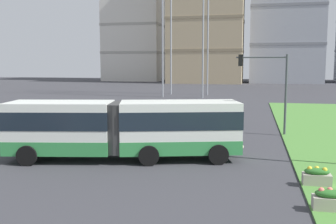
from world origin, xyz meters
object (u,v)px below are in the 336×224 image
articulated_bus (124,128)px  flower_planter_3 (317,176)px  apartment_tower_westcentre (207,6)px  traffic_light_far_right (269,80)px  car_navy_sedan (92,122)px  flower_planter_2 (330,199)px  apartment_tower_west (138,15)px

articulated_bus → flower_planter_3: articulated_bus is taller
articulated_bus → apartment_tower_westcentre: apartment_tower_westcentre is taller
articulated_bus → flower_planter_3: size_ratio=10.92×
articulated_bus → flower_planter_3: bearing=-16.4°
articulated_bus → flower_planter_3: 9.47m
traffic_light_far_right → car_navy_sedan: bearing=-173.1°
traffic_light_far_right → apartment_tower_westcentre: size_ratio=0.14×
flower_planter_2 → apartment_tower_west: (-37.98, 104.55, 19.68)m
flower_planter_3 → apartment_tower_west: apartment_tower_west is taller
flower_planter_2 → traffic_light_far_right: size_ratio=0.20×
flower_planter_2 → apartment_tower_west: size_ratio=0.03×
apartment_tower_westcentre → flower_planter_2: bearing=-80.6°
car_navy_sedan → apartment_tower_west: (-23.96, 91.67, 19.36)m
articulated_bus → traffic_light_far_right: size_ratio=2.16×
car_navy_sedan → flower_planter_2: car_navy_sedan is taller
apartment_tower_west → apartment_tower_westcentre: apartment_tower_westcentre is taller
flower_planter_2 → flower_planter_3: same height
articulated_bus → car_navy_sedan: size_ratio=2.66×
traffic_light_far_right → articulated_bus: bearing=-129.8°
flower_planter_3 → apartment_tower_westcentre: (-15.13, 88.88, 19.81)m
apartment_tower_westcentre → flower_planter_3: bearing=-80.3°
apartment_tower_west → apartment_tower_westcentre: 26.23m
apartment_tower_west → car_navy_sedan: bearing=-75.4°
flower_planter_3 → apartment_tower_west: bearing=110.5°
apartment_tower_west → apartment_tower_westcentre: bearing=-29.4°
apartment_tower_west → traffic_light_far_right: bearing=-68.0°
car_navy_sedan → apartment_tower_west: 96.70m
traffic_light_far_right → apartment_tower_west: size_ratio=0.14×
car_navy_sedan → flower_planter_2: size_ratio=4.10×
car_navy_sedan → flower_planter_2: 19.04m
articulated_bus → apartment_tower_west: size_ratio=0.30×
flower_planter_3 → flower_planter_2: bearing=-90.0°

